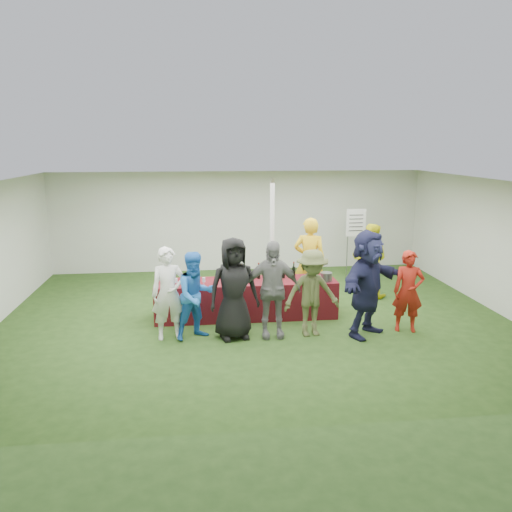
{
  "coord_description": "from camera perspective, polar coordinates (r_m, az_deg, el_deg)",
  "views": [
    {
      "loc": [
        -1.08,
        -9.42,
        3.42
      ],
      "look_at": [
        0.02,
        0.1,
        1.25
      ],
      "focal_mm": 35.0,
      "sensor_mm": 36.0,
      "label": 1
    }
  ],
  "objects": [
    {
      "name": "staff_pourer",
      "position": [
        10.8,
        6.14,
        -0.57
      ],
      "size": [
        0.8,
        0.66,
        1.89
      ],
      "primitive_type": "imported",
      "rotation": [
        0.0,
        0.0,
        2.79
      ],
      "color": "yellow",
      "rests_on": "ground"
    },
    {
      "name": "wine_list_sign",
      "position": [
        12.96,
        11.33,
        3.16
      ],
      "size": [
        0.5,
        0.03,
        1.8
      ],
      "color": "slate",
      "rests_on": "ground"
    },
    {
      "name": "customer_1",
      "position": [
        8.91,
        -6.86,
        -4.51
      ],
      "size": [
        0.95,
        0.87,
        1.58
      ],
      "primitive_type": "imported",
      "rotation": [
        0.0,
        0.0,
        0.45
      ],
      "color": "blue",
      "rests_on": "ground"
    },
    {
      "name": "wine_glasses",
      "position": [
        9.6,
        -6.32,
        -2.79
      ],
      "size": [
        1.1,
        0.1,
        0.16
      ],
      "color": "silver",
      "rests_on": "serving_table"
    },
    {
      "name": "customer_5",
      "position": [
        9.15,
        12.62,
        -3.07
      ],
      "size": [
        1.75,
        1.6,
        1.95
      ],
      "primitive_type": "imported",
      "rotation": [
        0.0,
        0.0,
        0.7
      ],
      "color": "#1C1D3E",
      "rests_on": "ground"
    },
    {
      "name": "serving_table",
      "position": [
        10.04,
        -1.14,
        -4.9
      ],
      "size": [
        3.6,
        0.8,
        0.75
      ],
      "primitive_type": "cube",
      "color": "#551118",
      "rests_on": "ground"
    },
    {
      "name": "wine_bottles",
      "position": [
        10.11,
        2.27,
        -1.86
      ],
      "size": [
        0.79,
        0.1,
        0.32
      ],
      "color": "black",
      "rests_on": "serving_table"
    },
    {
      "name": "customer_2",
      "position": [
        8.83,
        -2.57,
        -3.74
      ],
      "size": [
        0.99,
        0.75,
        1.83
      ],
      "primitive_type": "imported",
      "rotation": [
        0.0,
        0.0,
        0.2
      ],
      "color": "black",
      "rests_on": "ground"
    },
    {
      "name": "staff_back",
      "position": [
        11.56,
        12.85,
        -0.48
      ],
      "size": [
        1.03,
        0.96,
        1.68
      ],
      "primitive_type": "imported",
      "rotation": [
        0.0,
        0.0,
        2.6
      ],
      "color": "yellow",
      "rests_on": "ground"
    },
    {
      "name": "customer_4",
      "position": [
        9.02,
        6.38,
        -4.24
      ],
      "size": [
        1.09,
        0.7,
        1.59
      ],
      "primitive_type": "imported",
      "rotation": [
        0.0,
        0.0,
        0.11
      ],
      "color": "#4D532D",
      "rests_on": "ground"
    },
    {
      "name": "bar_towel",
      "position": [
        10.25,
        7.79,
        -2.39
      ],
      "size": [
        0.25,
        0.18,
        0.03
      ],
      "primitive_type": "cube",
      "color": "white",
      "rests_on": "serving_table"
    },
    {
      "name": "dump_bucket",
      "position": [
        9.97,
        8.02,
        -2.38
      ],
      "size": [
        0.24,
        0.24,
        0.18
      ],
      "primitive_type": "cylinder",
      "color": "slate",
      "rests_on": "serving_table"
    },
    {
      "name": "customer_6",
      "position": [
        9.61,
        17.01,
        -3.88
      ],
      "size": [
        0.63,
        0.49,
        1.52
      ],
      "primitive_type": "imported",
      "rotation": [
        0.0,
        0.0,
        -0.24
      ],
      "color": "maroon",
      "rests_on": "ground"
    },
    {
      "name": "customer_3",
      "position": [
        8.89,
        1.8,
        -3.83
      ],
      "size": [
        1.04,
        0.44,
        1.77
      ],
      "primitive_type": "imported",
      "rotation": [
        0.0,
        0.0,
        -0.01
      ],
      "color": "slate",
      "rests_on": "ground"
    },
    {
      "name": "customer_0",
      "position": [
        8.95,
        -9.96,
        -4.25
      ],
      "size": [
        0.67,
        0.5,
        1.67
      ],
      "primitive_type": "imported",
      "rotation": [
        0.0,
        0.0,
        0.17
      ],
      "color": "white",
      "rests_on": "ground"
    },
    {
      "name": "water_bottle",
      "position": [
        9.99,
        -0.88,
        -2.14
      ],
      "size": [
        0.07,
        0.07,
        0.23
      ],
      "color": "silver",
      "rests_on": "serving_table"
    },
    {
      "name": "tent",
      "position": [
        10.94,
        1.84,
        1.83
      ],
      "size": [
        10.0,
        10.0,
        10.0
      ],
      "color": "white",
      "rests_on": "ground"
    },
    {
      "name": "ground",
      "position": [
        10.08,
        -0.04,
        -7.08
      ],
      "size": [
        60.0,
        60.0,
        0.0
      ],
      "primitive_type": "plane",
      "color": "#284719",
      "rests_on": "ground"
    }
  ]
}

